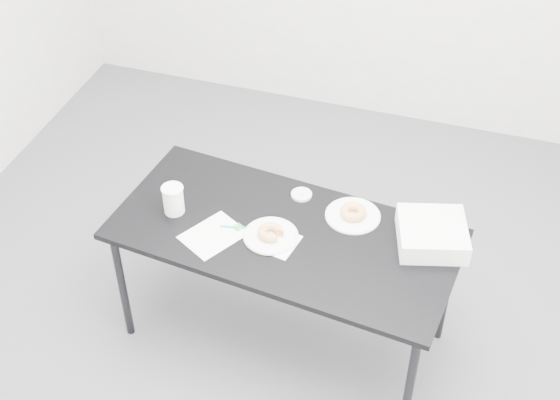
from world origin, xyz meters
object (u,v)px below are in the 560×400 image
(table, at_px, (284,241))
(coffee_cup, at_px, (173,199))
(pen, at_px, (233,227))
(plate_near, at_px, (271,236))
(scorecard, at_px, (213,235))
(bakery_box, at_px, (432,234))
(plate_far, at_px, (353,216))
(donut_far, at_px, (353,212))
(donut_near, at_px, (271,232))

(table, bearing_deg, coffee_cup, -171.56)
(pen, distance_m, plate_near, 0.18)
(scorecard, distance_m, bakery_box, 0.96)
(table, relative_size, plate_far, 6.37)
(plate_near, bearing_deg, bakery_box, 15.05)
(pen, relative_size, plate_far, 0.47)
(table, xyz_separation_m, bakery_box, (0.63, 0.14, 0.10))
(pen, bearing_deg, donut_far, 12.56)
(pen, bearing_deg, plate_near, -14.67)
(scorecard, xyz_separation_m, donut_far, (0.56, 0.31, 0.03))
(pen, height_order, donut_near, donut_near)
(scorecard, relative_size, donut_far, 2.18)
(pen, bearing_deg, bakery_box, -1.60)
(scorecard, xyz_separation_m, pen, (0.07, 0.07, 0.01))
(bakery_box, bearing_deg, donut_far, 155.02)
(plate_near, bearing_deg, scorecard, -164.48)
(scorecard, bearing_deg, pen, 76.42)
(table, relative_size, coffee_cup, 11.36)
(plate_near, relative_size, plate_far, 0.97)
(plate_near, bearing_deg, coffee_cup, 176.57)
(scorecard, xyz_separation_m, coffee_cup, (-0.23, 0.10, 0.07))
(plate_far, bearing_deg, coffee_cup, -164.74)
(plate_near, distance_m, bakery_box, 0.71)
(bakery_box, bearing_deg, scorecard, 179.60)
(donut_near, relative_size, coffee_cup, 0.81)
(donut_near, xyz_separation_m, plate_far, (0.31, 0.24, -0.03))
(table, xyz_separation_m, donut_near, (-0.05, -0.05, 0.08))
(scorecard, relative_size, pen, 2.15)
(scorecard, height_order, plate_far, plate_far)
(coffee_cup, xyz_separation_m, bakery_box, (1.16, 0.15, -0.02))
(coffee_cup, height_order, bakery_box, coffee_cup)
(table, bearing_deg, plate_near, -128.83)
(pen, bearing_deg, donut_near, -14.67)
(table, xyz_separation_m, plate_near, (-0.05, -0.05, 0.06))
(plate_far, bearing_deg, bakery_box, -9.41)
(donut_far, bearing_deg, pen, -154.08)
(pen, height_order, plate_far, pen)
(table, xyz_separation_m, pen, (-0.23, -0.04, 0.06))
(table, distance_m, donut_near, 0.11)
(table, height_order, plate_near, plate_near)
(donut_near, xyz_separation_m, coffee_cup, (-0.48, 0.03, 0.04))
(plate_far, distance_m, donut_far, 0.02)
(bakery_box, bearing_deg, pen, 176.18)
(plate_far, height_order, coffee_cup, coffee_cup)
(donut_far, bearing_deg, plate_near, -142.19)
(donut_far, distance_m, bakery_box, 0.37)
(table, distance_m, donut_far, 0.34)
(pen, relative_size, donut_near, 1.04)
(donut_far, bearing_deg, coffee_cup, -164.74)
(plate_far, bearing_deg, pen, -154.08)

